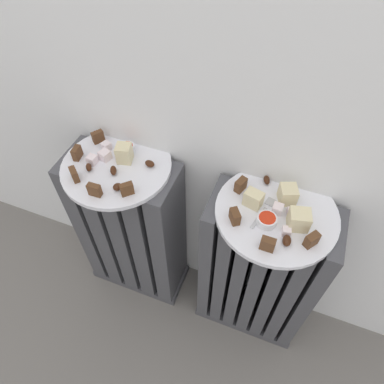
{
  "coord_description": "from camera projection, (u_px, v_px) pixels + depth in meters",
  "views": [
    {
      "loc": [
        0.2,
        -0.23,
        1.24
      ],
      "look_at": [
        0.0,
        0.28,
        0.58
      ],
      "focal_mm": 32.82,
      "sensor_mm": 36.0,
      "label": 1
    }
  ],
  "objects": [
    {
      "name": "marble_cake_slice_right_0",
      "position": [
        288.0,
        194.0,
        0.8
      ],
      "size": [
        0.05,
        0.05,
        0.04
      ],
      "primitive_type": "cube",
      "rotation": [
        0.0,
        0.0,
        0.38
      ],
      "color": "beige",
      "rests_on": "plate_right"
    },
    {
      "name": "dark_cake_slice_right_2",
      "position": [
        268.0,
        244.0,
        0.72
      ],
      "size": [
        0.03,
        0.02,
        0.03
      ],
      "primitive_type": "cube",
      "rotation": [
        0.0,
        0.0,
        -0.0
      ],
      "color": "#56351E",
      "rests_on": "plate_right"
    },
    {
      "name": "dark_cake_slice_left_4",
      "position": [
        127.0,
        189.0,
        0.82
      ],
      "size": [
        0.03,
        0.03,
        0.03
      ],
      "primitive_type": "cube",
      "rotation": [
        0.0,
        0.0,
        0.77
      ],
      "color": "#56351E",
      "rests_on": "plate_left"
    },
    {
      "name": "turkish_delight_left_0",
      "position": [
        92.0,
        160.0,
        0.89
      ],
      "size": [
        0.02,
        0.02,
        0.02
      ],
      "primitive_type": "cube",
      "rotation": [
        0.0,
        0.0,
        1.5
      ],
      "color": "white",
      "rests_on": "plate_left"
    },
    {
      "name": "medjool_date_left_1",
      "position": [
        150.0,
        164.0,
        0.88
      ],
      "size": [
        0.03,
        0.02,
        0.01
      ],
      "primitive_type": "ellipsoid",
      "rotation": [
        0.0,
        0.0,
        2.92
      ],
      "color": "#3D1E0F",
      "rests_on": "plate_left"
    },
    {
      "name": "dark_cake_slice_left_2",
      "position": [
        74.0,
        175.0,
        0.85
      ],
      "size": [
        0.03,
        0.03,
        0.03
      ],
      "primitive_type": "cube",
      "rotation": [
        0.0,
        0.0,
        -0.71
      ],
      "color": "#56351E",
      "rests_on": "plate_left"
    },
    {
      "name": "dark_cake_slice_right_0",
      "position": [
        241.0,
        185.0,
        0.83
      ],
      "size": [
        0.03,
        0.03,
        0.03
      ],
      "primitive_type": "cube",
      "rotation": [
        0.0,
        0.0,
        -1.91
      ],
      "color": "#56351E",
      "rests_on": "plate_right"
    },
    {
      "name": "marble_cake_slice_right_1",
      "position": [
        253.0,
        199.0,
        0.79
      ],
      "size": [
        0.05,
        0.04,
        0.04
      ],
      "primitive_type": "cube",
      "rotation": [
        0.0,
        0.0,
        -0.24
      ],
      "color": "beige",
      "rests_on": "plate_right"
    },
    {
      "name": "dark_cake_slice_left_3",
      "position": [
        94.0,
        190.0,
        0.82
      ],
      "size": [
        0.03,
        0.02,
        0.03
      ],
      "primitive_type": "cube",
      "rotation": [
        0.0,
        0.0,
        0.03
      ],
      "color": "#56351E",
      "rests_on": "plate_left"
    },
    {
      "name": "plate_right",
      "position": [
        276.0,
        213.0,
        0.8
      ],
      "size": [
        0.28,
        0.28,
        0.01
      ],
      "primitive_type": "cylinder",
      "color": "white",
      "rests_on": "radiator_right"
    },
    {
      "name": "medjool_date_left_3",
      "position": [
        117.0,
        187.0,
        0.83
      ],
      "size": [
        0.03,
        0.03,
        0.02
      ],
      "primitive_type": "ellipsoid",
      "rotation": [
        0.0,
        0.0,
        1.0
      ],
      "color": "#3D1E0F",
      "rests_on": "plate_left"
    },
    {
      "name": "turkish_delight_left_2",
      "position": [
        105.0,
        155.0,
        0.9
      ],
      "size": [
        0.03,
        0.03,
        0.03
      ],
      "primitive_type": "cube",
      "rotation": [
        0.0,
        0.0,
        1.29
      ],
      "color": "white",
      "rests_on": "plate_left"
    },
    {
      "name": "turkish_delight_right_1",
      "position": [
        291.0,
        212.0,
        0.78
      ],
      "size": [
        0.02,
        0.02,
        0.02
      ],
      "primitive_type": "cube",
      "rotation": [
        0.0,
        0.0,
        0.39
      ],
      "color": "white",
      "rests_on": "plate_right"
    },
    {
      "name": "radiator_left",
      "position": [
        132.0,
        231.0,
        1.13
      ],
      "size": [
        0.33,
        0.15,
        0.59
      ],
      "color": "#47474C",
      "rests_on": "ground_plane"
    },
    {
      "name": "dark_cake_slice_right_3",
      "position": [
        312.0,
        240.0,
        0.73
      ],
      "size": [
        0.03,
        0.03,
        0.03
      ],
      "primitive_type": "cube",
      "rotation": [
        0.0,
        0.0,
        0.95
      ],
      "color": "#56351E",
      "rests_on": "plate_right"
    },
    {
      "name": "marble_cake_slice_right_2",
      "position": [
        299.0,
        220.0,
        0.75
      ],
      "size": [
        0.05,
        0.05,
        0.05
      ],
      "primitive_type": "cube",
      "rotation": [
        0.0,
        0.0,
        0.25
      ],
      "color": "beige",
      "rests_on": "plate_right"
    },
    {
      "name": "medjool_date_left_2",
      "position": [
        89.0,
        167.0,
        0.87
      ],
      "size": [
        0.03,
        0.03,
        0.02
      ],
      "primitive_type": "ellipsoid",
      "rotation": [
        0.0,
        0.0,
        2.17
      ],
      "color": "#3D1E0F",
      "rests_on": "plate_left"
    },
    {
      "name": "dark_cake_slice_left_0",
      "position": [
        98.0,
        137.0,
        0.93
      ],
      "size": [
        0.03,
        0.03,
        0.03
      ],
      "primitive_type": "cube",
      "rotation": [
        0.0,
        0.0,
        -2.19
      ],
      "color": "#56351E",
      "rests_on": "plate_left"
    },
    {
      "name": "medjool_date_left_0",
      "position": [
        113.0,
        170.0,
        0.87
      ],
      "size": [
        0.03,
        0.03,
        0.02
      ],
      "primitive_type": "ellipsoid",
      "rotation": [
        0.0,
        0.0,
        2.14
      ],
      "color": "#3D1E0F",
      "rests_on": "plate_left"
    },
    {
      "name": "jam_bowl_right",
      "position": [
        267.0,
        220.0,
        0.77
      ],
      "size": [
        0.04,
        0.04,
        0.02
      ],
      "color": "white",
      "rests_on": "plate_right"
    },
    {
      "name": "dark_cake_slice_right_1",
      "position": [
        235.0,
        216.0,
        0.77
      ],
      "size": [
        0.03,
        0.03,
        0.03
      ],
      "primitive_type": "cube",
      "rotation": [
        0.0,
        0.0,
        -0.95
      ],
      "color": "#56351E",
      "rests_on": "plate_right"
    },
    {
      "name": "plate_left",
      "position": [
        117.0,
        166.0,
        0.9
      ],
      "size": [
        0.28,
        0.28,
        0.01
      ],
      "primitive_type": "cylinder",
      "color": "white",
      "rests_on": "radiator_left"
    },
    {
      "name": "radiator_right",
      "position": [
        257.0,
        274.0,
        1.04
      ],
      "size": [
        0.33,
        0.15,
        0.59
      ],
      "color": "#47474C",
      "rests_on": "ground_plane"
    },
    {
      "name": "ground_plane",
      "position": [
        161.0,
        367.0,
        1.14
      ],
      "size": [
        6.0,
        6.0,
        0.0
      ],
      "primitive_type": "plane",
      "color": "slate"
    },
    {
      "name": "dark_cake_slice_left_1",
      "position": [
        77.0,
        153.0,
        0.9
      ],
      "size": [
        0.02,
        0.03,
        0.03
      ],
      "primitive_type": "cube",
      "rotation": [
        0.0,
        0.0,
        -1.45
      ],
      "color": "#56351E",
      "rests_on": "plate_left"
    },
    {
      "name": "turkish_delight_right_2",
      "position": [
        286.0,
        231.0,
        0.75
      ],
      "size": [
        0.02,
        0.02,
        0.02
      ],
      "primitive_type": "cube",
      "rotation": [
        0.0,
        0.0,
        0.23
      ],
      "color": "white",
      "rests_on": "plate_right"
    },
    {
      "name": "fork",
      "position": [
        264.0,
        211.0,
        0.8
      ],
      "size": [
        0.04,
        0.1,
        0.0
      ],
      "color": "#B7B7BC",
      "rests_on": "plate_right"
    },
    {
      "name": "medjool_date_right_1",
      "position": [
        267.0,
        180.0,
        0.85
      ],
      "size": [
        0.02,
        0.03,
        0.02
      ],
      "primitive_type": "ellipsoid",
      "rotation": [
        0.0,
        0.0,
        1.96
      ],
      "color": "#3D1E0F",
      "rests_on": "plate_right"
    },
    {
      "name": "turkish_delight_right_0",
      "position": [
        278.0,
        209.0,
        0.79
      ],
      "size": [
        0.02,
        0.02,
        0.02
      ],
      "primitive_type": "cube",
      "rotation": [
        0.0,
        0.0,
        1.53
      ],
      "color": "white",
      "rests_on": "plate_right"
    },
    {
      "name": "medjool_date_right_0",
      "position": [
        287.0,
        241.0,
        0.74
      ],
      "size": [
        0.02,
        0.03,
        0.02
      ],
      "primitive_type": "ellipsoid",
      "rotation": [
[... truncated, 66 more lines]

